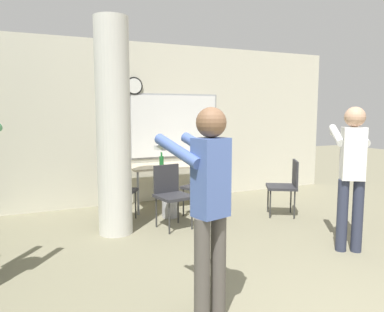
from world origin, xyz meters
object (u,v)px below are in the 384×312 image
at_px(chair_table_left, 118,188).
at_px(folding_table, 172,167).
at_px(chair_table_front, 171,191).
at_px(person_playing_front, 208,198).
at_px(person_playing_side, 352,167).
at_px(chair_table_right, 203,184).
at_px(bottle_on_table, 162,160).
at_px(chair_mid_room, 286,183).

bearing_deg(chair_table_left, folding_table, 28.86).
height_order(chair_table_front, chair_table_left, same).
xyz_separation_m(person_playing_front, person_playing_side, (2.15, 0.64, 0.01)).
bearing_deg(chair_table_right, folding_table, 103.52).
bearing_deg(person_playing_side, bottle_on_table, 116.30).
relative_size(chair_table_right, person_playing_front, 0.53).
bearing_deg(chair_table_front, bottle_on_table, 77.52).
bearing_deg(bottle_on_table, person_playing_side, -63.70).
height_order(folding_table, chair_table_front, chair_table_front).
bearing_deg(person_playing_side, chair_table_right, 115.33).
height_order(chair_table_right, chair_table_left, same).
height_order(bottle_on_table, chair_mid_room, bottle_on_table).
height_order(folding_table, chair_table_right, chair_table_right).
xyz_separation_m(bottle_on_table, chair_table_front, (-0.23, -1.04, -0.30)).
bearing_deg(person_playing_front, chair_table_right, 64.80).
distance_m(folding_table, person_playing_front, 3.58).
relative_size(folding_table, person_playing_front, 0.91).
xyz_separation_m(bottle_on_table, person_playing_front, (-0.81, -3.35, 0.17)).
bearing_deg(chair_mid_room, person_playing_side, -100.06).
xyz_separation_m(chair_table_front, chair_mid_room, (1.83, -0.18, 0.00)).
bearing_deg(person_playing_front, bottle_on_table, 76.36).
bearing_deg(chair_table_right, bottle_on_table, 118.75).
bearing_deg(folding_table, chair_table_left, -151.14).
xyz_separation_m(bottle_on_table, chair_mid_room, (1.60, -1.22, -0.30)).
distance_m(chair_mid_room, person_playing_front, 3.25).
xyz_separation_m(folding_table, chair_table_front, (-0.44, -1.10, -0.16)).
xyz_separation_m(folding_table, chair_table_right, (0.20, -0.81, -0.16)).
relative_size(folding_table, chair_table_right, 1.74).
height_order(person_playing_front, person_playing_side, person_playing_side).
bearing_deg(folding_table, bottle_on_table, -163.39).
xyz_separation_m(chair_table_front, person_playing_front, (-0.58, -2.31, 0.46)).
height_order(chair_mid_room, person_playing_front, person_playing_front).
distance_m(chair_table_front, person_playing_front, 2.43).
relative_size(chair_table_front, person_playing_side, 0.52).
height_order(bottle_on_table, chair_table_left, bottle_on_table).
distance_m(bottle_on_table, chair_mid_room, 2.04).
bearing_deg(bottle_on_table, chair_table_front, -102.48).
relative_size(chair_table_left, person_playing_front, 0.53).
bearing_deg(person_playing_side, chair_table_front, 133.16).
bearing_deg(chair_table_front, folding_table, 68.02).
distance_m(bottle_on_table, chair_table_right, 0.90).
bearing_deg(bottle_on_table, chair_table_right, -61.25).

